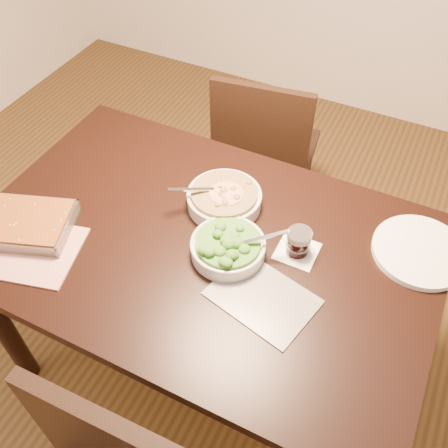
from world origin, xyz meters
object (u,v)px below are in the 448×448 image
dinner_plate (420,251)px  table (203,261)px  baking_dish (25,224)px  stew_bowl (224,198)px  broccoli_bowl (228,247)px  chair_far (264,150)px  wine_tumbler (299,242)px

dinner_plate → table: bearing=-158.0°
dinner_plate → baking_dish: bearing=-158.4°
stew_bowl → broccoli_bowl: 0.20m
dinner_plate → chair_far: 0.93m
baking_dish → wine_tumbler: 0.83m
baking_dish → chair_far: chair_far is taller
baking_dish → wine_tumbler: bearing=0.6°
broccoli_bowl → dinner_plate: 0.57m
wine_tumbler → dinner_plate: size_ratio=0.29×
broccoli_bowl → chair_far: bearing=104.4°
table → chair_far: bearing=98.1°
stew_bowl → broccoli_bowl: stew_bowl is taller
chair_far → wine_tumbler: bearing=111.1°
stew_bowl → dinner_plate: stew_bowl is taller
baking_dish → chair_far: 1.09m
chair_far → table: bearing=90.1°
broccoli_bowl → chair_far: chair_far is taller
table → chair_far: (-0.11, 0.78, -0.17)m
broccoli_bowl → dinner_plate: broccoli_bowl is taller
dinner_plate → chair_far: size_ratio=0.32×
wine_tumbler → dinner_plate: 0.36m
wine_tumbler → chair_far: size_ratio=0.09×
table → chair_far: 0.80m
stew_bowl → baking_dish: size_ratio=0.71×
broccoli_bowl → stew_bowl: bearing=119.4°
dinner_plate → chair_far: bearing=143.0°
stew_bowl → chair_far: (-0.10, 0.61, -0.29)m
stew_bowl → broccoli_bowl: size_ratio=1.02×
wine_tumbler → dinner_plate: wine_tumbler is taller
dinner_plate → chair_far: chair_far is taller
table → broccoli_bowl: broccoli_bowl is taller
baking_dish → wine_tumbler: (0.78, 0.29, 0.02)m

